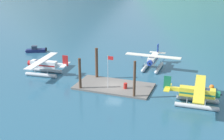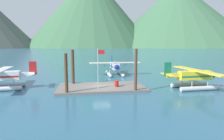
# 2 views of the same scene
# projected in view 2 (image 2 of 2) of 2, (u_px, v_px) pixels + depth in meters

# --- Properties ---
(ground_plane) EXTENTS (1200.00, 1200.00, 0.00)m
(ground_plane) POSITION_uv_depth(u_px,v_px,m) (101.00, 88.00, 26.54)
(ground_plane) COLOR #285670
(dock_platform) EXTENTS (12.25, 6.41, 0.30)m
(dock_platform) POSITION_uv_depth(u_px,v_px,m) (101.00, 87.00, 26.52)
(dock_platform) COLOR #66605B
(dock_platform) RESTS_ON ground
(piling_near_left) EXTENTS (0.42, 0.42, 5.17)m
(piling_near_left) POSITION_uv_depth(u_px,v_px,m) (66.00, 74.00, 22.75)
(piling_near_left) COLOR #4C3323
(piling_near_left) RESTS_ON ground
(piling_near_right) EXTENTS (0.38, 0.38, 5.70)m
(piling_near_right) POSITION_uv_depth(u_px,v_px,m) (136.00, 71.00, 23.92)
(piling_near_right) COLOR #4C3323
(piling_near_right) RESTS_ON ground
(piling_far_left) EXTENTS (0.48, 0.48, 5.47)m
(piling_far_left) POSITION_uv_depth(u_px,v_px,m) (73.00, 68.00, 28.17)
(piling_far_left) COLOR #4C3323
(piling_far_left) RESTS_ON ground
(flagpole) EXTENTS (0.95, 0.10, 5.39)m
(flagpole) POSITION_uv_depth(u_px,v_px,m) (99.00, 64.00, 24.74)
(flagpole) COLOR silver
(flagpole) RESTS_ON dock_platform
(fuel_drum) EXTENTS (0.62, 0.62, 0.88)m
(fuel_drum) POSITION_uv_depth(u_px,v_px,m) (117.00, 84.00, 26.21)
(fuel_drum) COLOR #AD1E19
(fuel_drum) RESTS_ON dock_platform
(mooring_buoy) EXTENTS (0.76, 0.76, 0.76)m
(mooring_buoy) POSITION_uv_depth(u_px,v_px,m) (181.00, 78.00, 33.11)
(mooring_buoy) COLOR orange
(mooring_buoy) RESTS_ON ground
(mountain_ridge_centre_peak) EXTENTS (359.73, 359.73, 161.91)m
(mountain_ridge_centre_peak) POSITION_uv_depth(u_px,v_px,m) (177.00, 15.00, 470.30)
(mountain_ridge_centre_peak) COLOR #386042
(mountain_ridge_centre_peak) RESTS_ON ground
(mountain_ridge_east_peak) EXTENTS (320.08, 320.08, 189.81)m
(mountain_ridge_east_peak) POSITION_uv_depth(u_px,v_px,m) (91.00, 10.00, 470.77)
(mountain_ridge_east_peak) COLOR #386042
(mountain_ridge_east_peak) RESTS_ON ground
(seaplane_cream_bow_right) EXTENTS (10.40, 7.98, 3.84)m
(seaplane_cream_bow_right) POSITION_uv_depth(u_px,v_px,m) (115.00, 68.00, 37.89)
(seaplane_cream_bow_right) COLOR #B7BABF
(seaplane_cream_bow_right) RESTS_ON ground
(seaplane_yellow_stbd_aft) EXTENTS (7.98, 10.45, 3.84)m
(seaplane_yellow_stbd_aft) POSITION_uv_depth(u_px,v_px,m) (195.00, 78.00, 26.11)
(seaplane_yellow_stbd_aft) COLOR #B7BABF
(seaplane_yellow_stbd_aft) RESTS_ON ground
(seaplane_white_port_fwd) EXTENTS (7.96, 10.49, 3.84)m
(seaplane_white_port_fwd) POSITION_uv_depth(u_px,v_px,m) (1.00, 78.00, 25.65)
(seaplane_white_port_fwd) COLOR #B7BABF
(seaplane_white_port_fwd) RESTS_ON ground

